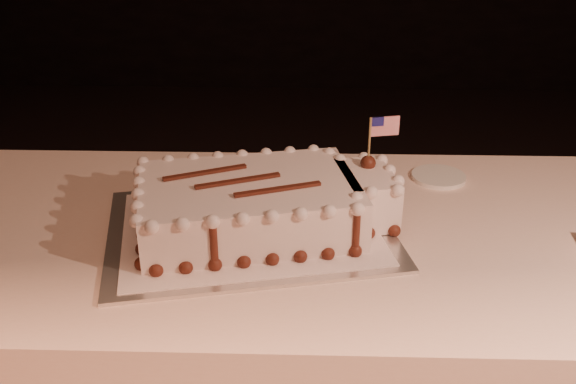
{
  "coord_description": "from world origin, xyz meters",
  "views": [
    {
      "loc": [
        -0.04,
        -0.58,
        1.42
      ],
      "look_at": [
        -0.08,
        0.58,
        0.84
      ],
      "focal_mm": 40.0,
      "sensor_mm": 36.0,
      "label": 1
    }
  ],
  "objects_px": {
    "side_plate": "(439,177)",
    "banquet_table": "(321,365)",
    "cake_board": "(250,229)",
    "sheet_cake": "(264,203)"
  },
  "relations": [
    {
      "from": "banquet_table",
      "to": "cake_board",
      "type": "distance_m",
      "value": 0.41
    },
    {
      "from": "cake_board",
      "to": "side_plate",
      "type": "relative_size",
      "value": 4.42
    },
    {
      "from": "banquet_table",
      "to": "side_plate",
      "type": "relative_size",
      "value": 18.27
    },
    {
      "from": "banquet_table",
      "to": "sheet_cake",
      "type": "distance_m",
      "value": 0.46
    },
    {
      "from": "cake_board",
      "to": "sheet_cake",
      "type": "distance_m",
      "value": 0.07
    },
    {
      "from": "cake_board",
      "to": "side_plate",
      "type": "bearing_deg",
      "value": 19.38
    },
    {
      "from": "side_plate",
      "to": "banquet_table",
      "type": "bearing_deg",
      "value": -138.33
    },
    {
      "from": "sheet_cake",
      "to": "side_plate",
      "type": "bearing_deg",
      "value": 32.56
    },
    {
      "from": "cake_board",
      "to": "side_plate",
      "type": "distance_m",
      "value": 0.52
    },
    {
      "from": "banquet_table",
      "to": "cake_board",
      "type": "bearing_deg",
      "value": -173.81
    }
  ]
}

